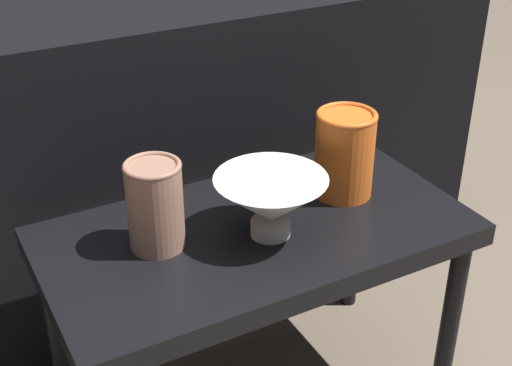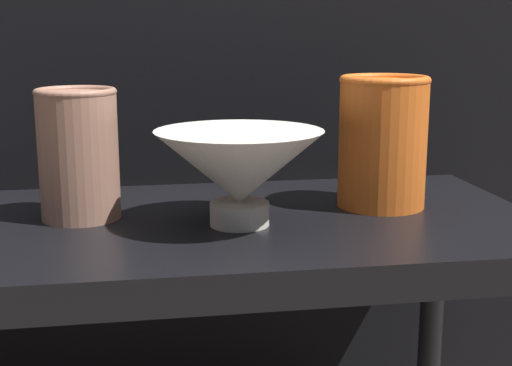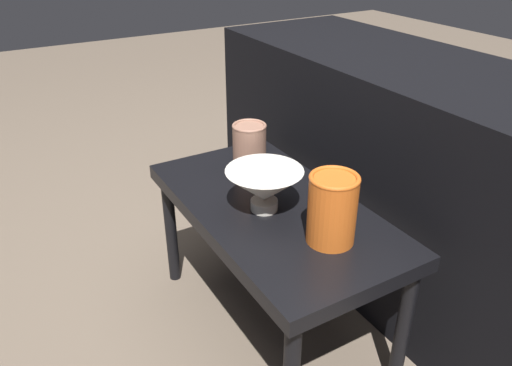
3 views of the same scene
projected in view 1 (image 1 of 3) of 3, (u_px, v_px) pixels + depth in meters
name	position (u px, v px, depth m)	size (l,w,h in m)	color
table	(256.00, 249.00, 1.27)	(0.75, 0.40, 0.41)	black
couch_backdrop	(154.00, 145.00, 1.66)	(1.50, 0.50, 0.70)	black
bowl	(271.00, 201.00, 1.20)	(0.19, 0.19, 0.11)	silver
vase_textured_left	(155.00, 204.00, 1.16)	(0.09, 0.09, 0.16)	#996B56
vase_colorful_right	(345.00, 152.00, 1.31)	(0.11, 0.11, 0.17)	orange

